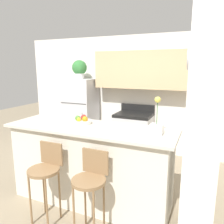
# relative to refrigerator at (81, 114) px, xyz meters

# --- Properties ---
(ground_plane) EXTENTS (14.00, 14.00, 0.00)m
(ground_plane) POSITION_rel_refrigerator_xyz_m (1.26, -1.84, -0.81)
(ground_plane) COLOR gray
(wall_back) EXTENTS (5.60, 0.38, 2.55)m
(wall_back) POSITION_rel_refrigerator_xyz_m (1.42, 0.28, 0.70)
(wall_back) COLOR white
(wall_back) RESTS_ON ground_plane
(pillar_right) EXTENTS (0.38, 0.32, 2.55)m
(pillar_right) POSITION_rel_refrigerator_xyz_m (2.65, -1.83, 0.47)
(pillar_right) COLOR white
(pillar_right) RESTS_ON ground_plane
(counter_bar) EXTENTS (2.30, 0.74, 1.09)m
(counter_bar) POSITION_rel_refrigerator_xyz_m (1.26, -1.84, -0.25)
(counter_bar) COLOR silver
(counter_bar) RESTS_ON ground_plane
(refrigerator) EXTENTS (0.69, 0.63, 1.61)m
(refrigerator) POSITION_rel_refrigerator_xyz_m (0.00, 0.00, 0.00)
(refrigerator) COLOR silver
(refrigerator) RESTS_ON ground_plane
(stove_range) EXTENTS (0.76, 0.60, 1.07)m
(stove_range) POSITION_rel_refrigerator_xyz_m (1.29, 0.02, -0.34)
(stove_range) COLOR silver
(stove_range) RESTS_ON ground_plane
(bar_stool_left) EXTENTS (0.37, 0.37, 0.97)m
(bar_stool_left) POSITION_rel_refrigerator_xyz_m (0.96, -2.38, -0.16)
(bar_stool_left) COLOR olive
(bar_stool_left) RESTS_ON ground_plane
(bar_stool_right) EXTENTS (0.37, 0.37, 0.97)m
(bar_stool_right) POSITION_rel_refrigerator_xyz_m (1.56, -2.38, -0.16)
(bar_stool_right) COLOR olive
(bar_stool_right) RESTS_ON ground_plane
(potted_plant_on_fridge) EXTENTS (0.33, 0.33, 0.42)m
(potted_plant_on_fridge) POSITION_rel_refrigerator_xyz_m (-0.00, 0.00, 1.03)
(potted_plant_on_fridge) COLOR silver
(potted_plant_on_fridge) RESTS_ON refrigerator
(orchid_vase) EXTENTS (0.15, 0.15, 0.45)m
(orchid_vase) POSITION_rel_refrigerator_xyz_m (2.15, -1.84, 0.39)
(orchid_vase) COLOR white
(orchid_vase) RESTS_ON counter_bar
(fruit_bowl) EXTENTS (0.27, 0.27, 0.12)m
(fruit_bowl) POSITION_rel_refrigerator_xyz_m (1.09, -1.75, 0.33)
(fruit_bowl) COLOR silver
(fruit_bowl) RESTS_ON counter_bar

